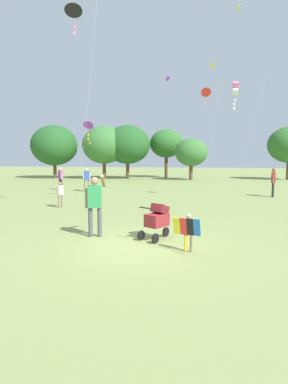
% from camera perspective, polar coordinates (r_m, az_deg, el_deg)
% --- Properties ---
extents(ground_plane, '(120.00, 120.00, 0.00)m').
position_cam_1_polar(ground_plane, '(8.64, -0.64, -9.53)').
color(ground_plane, '#849351').
extents(treeline_distant, '(28.77, 6.93, 5.65)m').
position_cam_1_polar(treeline_distant, '(34.09, -1.61, 8.24)').
color(treeline_distant, brown).
rests_on(treeline_distant, ground).
extents(child_with_butterfly_kite, '(0.69, 0.41, 0.96)m').
position_cam_1_polar(child_with_butterfly_kite, '(8.05, 7.79, -6.49)').
color(child_with_butterfly_kite, '#7F705B').
rests_on(child_with_butterfly_kite, ground).
extents(person_adult_flyer, '(0.58, 0.60, 1.84)m').
position_cam_1_polar(person_adult_flyer, '(9.53, -8.70, -1.56)').
color(person_adult_flyer, '#4C4C51').
rests_on(person_adult_flyer, ground).
extents(stroller, '(0.87, 1.08, 1.03)m').
position_cam_1_polar(stroller, '(9.21, 2.38, -4.65)').
color(stroller, black).
rests_on(stroller, ground).
extents(kite_adult_black, '(2.62, 3.86, 8.16)m').
position_cam_1_polar(kite_adult_black, '(14.50, -12.30, 28.52)').
color(kite_adult_black, black).
rests_on(kite_adult_black, ground).
extents(kite_orange_delta, '(0.93, 3.86, 6.18)m').
position_cam_1_polar(kite_orange_delta, '(19.20, 10.92, 16.65)').
color(kite_orange_delta, red).
rests_on(kite_orange_delta, ground).
extents(kite_green_novelty, '(0.57, 1.95, 4.24)m').
position_cam_1_polar(kite_green_novelty, '(17.96, -9.81, 11.40)').
color(kite_green_novelty, purple).
rests_on(kite_green_novelty, ground).
extents(kite_blue_high, '(0.96, 4.06, 6.21)m').
position_cam_1_polar(kite_blue_high, '(18.12, 15.87, 17.09)').
color(kite_blue_high, pink).
rests_on(kite_blue_high, ground).
extents(distant_kites_cluster, '(21.89, 11.05, 7.46)m').
position_cam_1_polar(distant_kites_cluster, '(32.29, 10.92, 26.54)').
color(distant_kites_cluster, purple).
extents(person_red_shirt, '(0.24, 0.36, 1.19)m').
position_cam_1_polar(person_red_shirt, '(15.35, -14.59, -0.08)').
color(person_red_shirt, '#7F705B').
rests_on(person_red_shirt, ground).
extents(person_sitting_far, '(0.43, 0.37, 1.58)m').
position_cam_1_polar(person_sitting_far, '(21.95, -10.08, 2.51)').
color(person_sitting_far, '#7F705B').
rests_on(person_sitting_far, ground).
extents(person_couple_left, '(0.32, 0.52, 1.69)m').
position_cam_1_polar(person_couple_left, '(20.14, 21.88, 2.00)').
color(person_couple_left, '#232328').
rests_on(person_couple_left, ground).
extents(person_kid_running, '(0.40, 0.38, 1.57)m').
position_cam_1_polar(person_kid_running, '(23.27, -14.54, 2.61)').
color(person_kid_running, '#232328').
rests_on(person_kid_running, ground).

